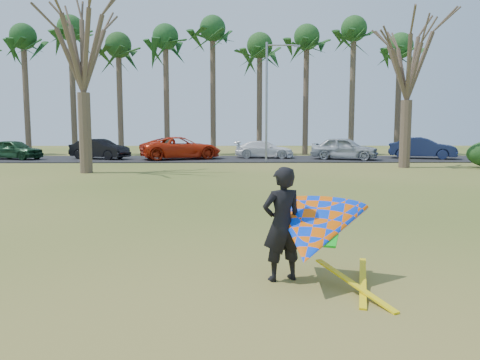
{
  "coord_description": "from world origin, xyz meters",
  "views": [
    {
      "loc": [
        -0.13,
        -9.75,
        2.45
      ],
      "look_at": [
        0.0,
        2.0,
        1.1
      ],
      "focal_mm": 35.0,
      "sensor_mm": 36.0,
      "label": 1
    }
  ],
  "objects_px": {
    "bare_tree_right": "(408,55)",
    "bare_tree_left": "(82,39)",
    "car_2": "(181,148)",
    "car_4": "(344,148)",
    "car_0": "(14,149)",
    "car_5": "(423,148)",
    "car_1": "(100,149)",
    "streetlight": "(269,96)",
    "kite_flyer": "(309,231)",
    "car_3": "(264,149)"
  },
  "relations": [
    {
      "from": "bare_tree_right",
      "to": "bare_tree_left",
      "type": "bearing_deg",
      "value": -170.54
    },
    {
      "from": "car_2",
      "to": "car_4",
      "type": "height_order",
      "value": "car_2"
    },
    {
      "from": "car_0",
      "to": "car_4",
      "type": "xyz_separation_m",
      "value": [
        24.04,
        -0.42,
        0.09
      ]
    },
    {
      "from": "car_2",
      "to": "car_5",
      "type": "relative_size",
      "value": 1.22
    },
    {
      "from": "car_1",
      "to": "car_4",
      "type": "distance_m",
      "value": 17.92
    },
    {
      "from": "car_1",
      "to": "car_2",
      "type": "distance_m",
      "value": 6.02
    },
    {
      "from": "streetlight",
      "to": "car_4",
      "type": "distance_m",
      "value": 7.03
    },
    {
      "from": "bare_tree_right",
      "to": "streetlight",
      "type": "bearing_deg",
      "value": 152.97
    },
    {
      "from": "car_0",
      "to": "car_2",
      "type": "distance_m",
      "value": 12.14
    },
    {
      "from": "bare_tree_right",
      "to": "streetlight",
      "type": "xyz_separation_m",
      "value": [
        -7.84,
        4.0,
        -2.1
      ]
    },
    {
      "from": "streetlight",
      "to": "kite_flyer",
      "type": "height_order",
      "value": "streetlight"
    },
    {
      "from": "car_5",
      "to": "car_2",
      "type": "bearing_deg",
      "value": 114.21
    },
    {
      "from": "car_2",
      "to": "kite_flyer",
      "type": "xyz_separation_m",
      "value": [
        5.08,
        -27.22,
        -0.02
      ]
    },
    {
      "from": "car_3",
      "to": "bare_tree_left",
      "type": "bearing_deg",
      "value": 145.8
    },
    {
      "from": "car_1",
      "to": "car_2",
      "type": "bearing_deg",
      "value": -70.86
    },
    {
      "from": "car_2",
      "to": "car_1",
      "type": "bearing_deg",
      "value": 66.1
    },
    {
      "from": "bare_tree_right",
      "to": "car_1",
      "type": "relative_size",
      "value": 2.07
    },
    {
      "from": "car_0",
      "to": "car_3",
      "type": "distance_m",
      "value": 18.37
    },
    {
      "from": "car_5",
      "to": "car_1",
      "type": "bearing_deg",
      "value": 113.25
    },
    {
      "from": "bare_tree_left",
      "to": "kite_flyer",
      "type": "bearing_deg",
      "value": -63.03
    },
    {
      "from": "bare_tree_right",
      "to": "car_0",
      "type": "distance_m",
      "value": 27.62
    },
    {
      "from": "car_1",
      "to": "car_4",
      "type": "height_order",
      "value": "car_4"
    },
    {
      "from": "bare_tree_left",
      "to": "car_4",
      "type": "bearing_deg",
      "value": 29.84
    },
    {
      "from": "bare_tree_right",
      "to": "car_2",
      "type": "relative_size",
      "value": 1.57
    },
    {
      "from": "car_3",
      "to": "car_4",
      "type": "distance_m",
      "value": 5.96
    },
    {
      "from": "car_3",
      "to": "car_4",
      "type": "bearing_deg",
      "value": -97.36
    },
    {
      "from": "streetlight",
      "to": "car_0",
      "type": "relative_size",
      "value": 1.91
    },
    {
      "from": "bare_tree_left",
      "to": "car_1",
      "type": "bearing_deg",
      "value": 102.05
    },
    {
      "from": "car_3",
      "to": "kite_flyer",
      "type": "bearing_deg",
      "value": -173.19
    },
    {
      "from": "bare_tree_right",
      "to": "kite_flyer",
      "type": "xyz_separation_m",
      "value": [
        -8.99,
        -20.71,
        -5.71
      ]
    },
    {
      "from": "bare_tree_right",
      "to": "car_0",
      "type": "bearing_deg",
      "value": 166.08
    },
    {
      "from": "car_3",
      "to": "car_0",
      "type": "bearing_deg",
      "value": 102.98
    },
    {
      "from": "streetlight",
      "to": "car_1",
      "type": "height_order",
      "value": "streetlight"
    },
    {
      "from": "bare_tree_left",
      "to": "bare_tree_right",
      "type": "bearing_deg",
      "value": 9.46
    },
    {
      "from": "car_0",
      "to": "car_2",
      "type": "bearing_deg",
      "value": -71.97
    },
    {
      "from": "car_1",
      "to": "car_5",
      "type": "relative_size",
      "value": 0.93
    },
    {
      "from": "car_3",
      "to": "kite_flyer",
      "type": "height_order",
      "value": "kite_flyer"
    },
    {
      "from": "bare_tree_left",
      "to": "car_3",
      "type": "bearing_deg",
      "value": 46.77
    },
    {
      "from": "streetlight",
      "to": "car_3",
      "type": "xyz_separation_m",
      "value": [
        -0.04,
        3.76,
        -3.76
      ]
    },
    {
      "from": "car_1",
      "to": "car_5",
      "type": "height_order",
      "value": "car_5"
    },
    {
      "from": "bare_tree_left",
      "to": "car_0",
      "type": "bearing_deg",
      "value": 130.86
    },
    {
      "from": "car_2",
      "to": "kite_flyer",
      "type": "distance_m",
      "value": 27.69
    },
    {
      "from": "streetlight",
      "to": "car_4",
      "type": "relative_size",
      "value": 1.68
    },
    {
      "from": "car_2",
      "to": "car_5",
      "type": "xyz_separation_m",
      "value": [
        17.96,
        0.45,
        -0.03
      ]
    },
    {
      "from": "bare_tree_right",
      "to": "car_0",
      "type": "xyz_separation_m",
      "value": [
        -26.21,
        6.5,
        -5.79
      ]
    },
    {
      "from": "bare_tree_left",
      "to": "car_5",
      "type": "height_order",
      "value": "bare_tree_left"
    },
    {
      "from": "bare_tree_left",
      "to": "car_5",
      "type": "bearing_deg",
      "value": 24.47
    },
    {
      "from": "car_0",
      "to": "car_3",
      "type": "relative_size",
      "value": 0.95
    },
    {
      "from": "streetlight",
      "to": "car_3",
      "type": "height_order",
      "value": "streetlight"
    },
    {
      "from": "car_1",
      "to": "car_3",
      "type": "xyz_separation_m",
      "value": [
        12.2,
        1.0,
        -0.09
      ]
    }
  ]
}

